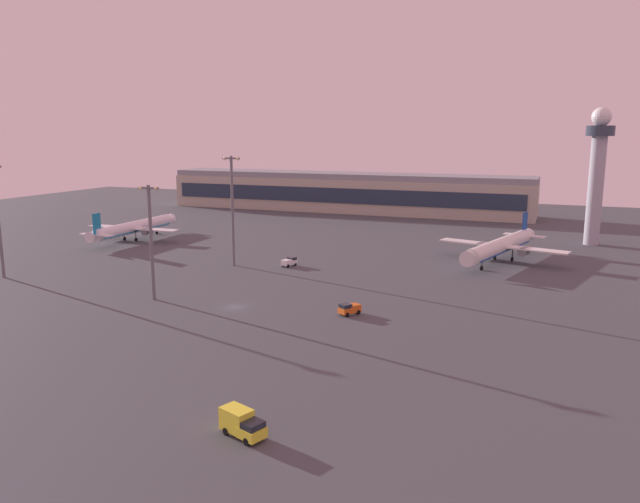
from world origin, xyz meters
The scene contains 10 objects.
ground_plane centered at (0.00, 0.00, 0.00)m, with size 416.00×416.00×0.00m, color #424449.
terminal_building centered at (-29.63, 149.22, 8.09)m, with size 157.73×22.40×16.40m.
control_tower centered at (67.08, 99.72, 23.49)m, with size 8.00×8.00×40.80m.
airplane_far_stand centered at (-67.32, 55.05, 3.97)m, with size 31.78×40.89×10.51m.
airplane_terminal_side centered at (44.08, 63.47, 4.27)m, with size 34.03×43.36×11.29m.
catering_truck centered at (26.62, -45.28, 1.58)m, with size 6.12×4.17×3.05m.
maintenance_van centered at (22.60, 3.30, 1.18)m, with size 3.89×4.54×2.25m.
baggage_tractor centered at (-5.36, 37.70, 1.18)m, with size 3.16×4.55×2.25m.
apron_light_central centered at (-17.96, -1.23, 13.48)m, with size 4.80×0.90×23.34m.
apron_light_east centered at (-18.97, 33.33, 15.77)m, with size 4.80×0.90×27.81m.
Camera 1 is at (58.28, -101.21, 33.56)m, focal length 34.45 mm.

